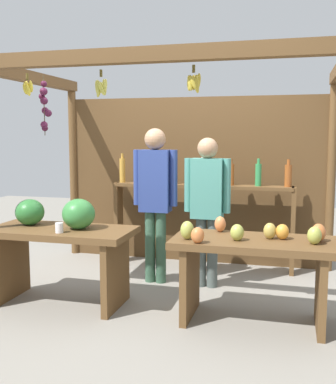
% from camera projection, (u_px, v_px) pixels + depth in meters
% --- Properties ---
extents(ground_plane, '(12.00, 12.00, 0.00)m').
position_uv_depth(ground_plane, '(173.00, 285.00, 4.90)').
color(ground_plane, gray).
rests_on(ground_plane, ground).
extents(market_stall, '(3.35, 2.13, 2.26)m').
position_uv_depth(market_stall, '(183.00, 158.00, 5.19)').
color(market_stall, brown).
rests_on(market_stall, ground).
extents(fruit_counter_left, '(1.36, 0.64, 1.00)m').
position_uv_depth(fruit_counter_left, '(60.00, 238.00, 4.35)').
color(fruit_counter_left, brown).
rests_on(fruit_counter_left, ground).
extents(fruit_counter_right, '(1.36, 0.64, 0.87)m').
position_uv_depth(fruit_counter_right, '(254.00, 259.00, 3.88)').
color(fruit_counter_right, brown).
rests_on(fruit_counter_right, ground).
extents(bottle_shelf_unit, '(2.15, 0.22, 1.35)m').
position_uv_depth(bottle_shelf_unit, '(202.00, 200.00, 5.49)').
color(bottle_shelf_unit, brown).
rests_on(bottle_shelf_unit, ground).
extents(vendor_man, '(0.48, 0.22, 1.65)m').
position_uv_depth(vendor_man, '(155.00, 191.00, 4.91)').
color(vendor_man, '#385D45').
rests_on(vendor_man, ground).
extents(vendor_woman, '(0.48, 0.21, 1.55)m').
position_uv_depth(vendor_woman, '(207.00, 199.00, 4.77)').
color(vendor_woman, '#4C5854').
rests_on(vendor_woman, ground).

